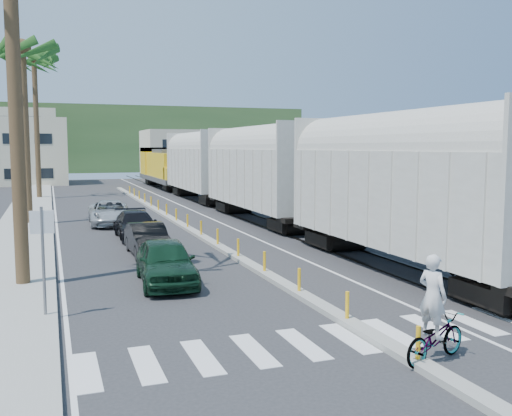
{
  "coord_description": "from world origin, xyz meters",
  "views": [
    {
      "loc": [
        -7.06,
        -13.61,
        4.53
      ],
      "look_at": [
        0.99,
        8.62,
        2.0
      ],
      "focal_mm": 40.0,
      "sensor_mm": 36.0,
      "label": 1
    }
  ],
  "objects_px": {
    "cyclist": "(434,328)",
    "street_sign": "(43,246)",
    "car_lead": "(166,262)",
    "car_second": "(148,239)"
  },
  "relations": [
    {
      "from": "car_second",
      "to": "car_lead",
      "type": "bearing_deg",
      "value": -93.75
    },
    {
      "from": "street_sign",
      "to": "car_second",
      "type": "xyz_separation_m",
      "value": [
        4.01,
        8.16,
        -1.3
      ]
    },
    {
      "from": "car_lead",
      "to": "car_second",
      "type": "distance_m",
      "value": 5.28
    },
    {
      "from": "cyclist",
      "to": "street_sign",
      "type": "bearing_deg",
      "value": 33.73
    },
    {
      "from": "car_second",
      "to": "cyclist",
      "type": "xyz_separation_m",
      "value": [
        3.76,
        -14.07,
        0.05
      ]
    },
    {
      "from": "street_sign",
      "to": "cyclist",
      "type": "xyz_separation_m",
      "value": [
        7.77,
        -5.91,
        -1.25
      ]
    },
    {
      "from": "car_lead",
      "to": "car_second",
      "type": "xyz_separation_m",
      "value": [
        0.25,
        5.28,
        -0.08
      ]
    },
    {
      "from": "car_lead",
      "to": "cyclist",
      "type": "height_order",
      "value": "cyclist"
    },
    {
      "from": "street_sign",
      "to": "cyclist",
      "type": "relative_size",
      "value": 1.28
    },
    {
      "from": "car_lead",
      "to": "cyclist",
      "type": "relative_size",
      "value": 1.92
    }
  ]
}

